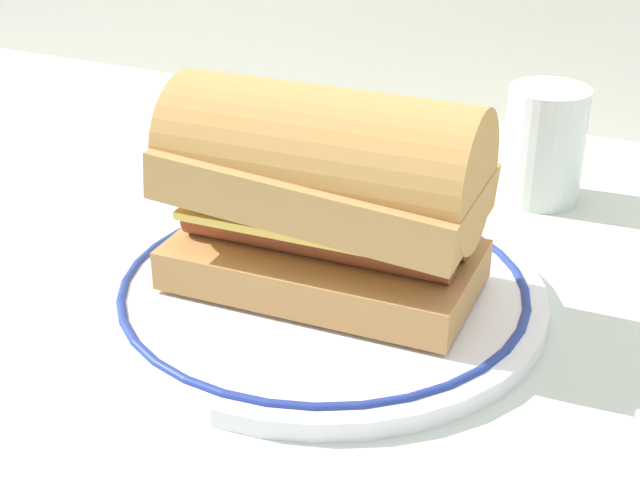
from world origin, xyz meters
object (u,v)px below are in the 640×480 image
object	(u,v)px
sausage_sandwich	(320,189)
drinking_glass	(543,152)
plate	(320,291)
salt_shaker	(274,140)

from	to	relation	value
sausage_sandwich	drinking_glass	world-z (taller)	sausage_sandwich
sausage_sandwich	drinking_glass	size ratio (longest dim) A/B	2.16
plate	sausage_sandwich	size ratio (longest dim) A/B	1.45
sausage_sandwich	salt_shaker	size ratio (longest dim) A/B	2.48
plate	salt_shaker	bearing A→B (deg)	125.90
drinking_glass	salt_shaker	distance (m)	0.22
plate	salt_shaker	xyz separation A→B (m)	(-0.11, 0.16, 0.03)
sausage_sandwich	salt_shaker	bearing A→B (deg)	124.03
sausage_sandwich	salt_shaker	xyz separation A→B (m)	(-0.11, 0.16, -0.04)
sausage_sandwich	drinking_glass	distance (m)	0.24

